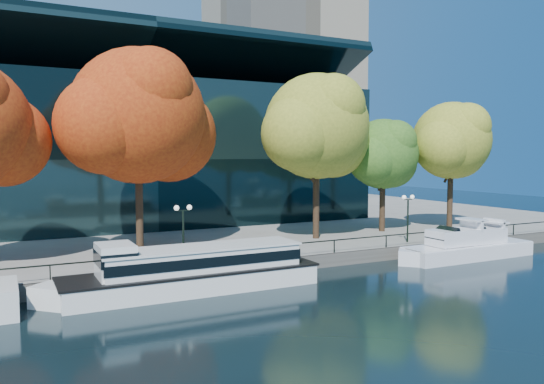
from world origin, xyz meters
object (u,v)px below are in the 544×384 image
tree_3 (319,129)px  tree_2 (141,119)px  tree_4 (384,156)px  cruiser_near (456,248)px  tour_boat (187,269)px  lamp_1 (183,220)px  lamp_2 (408,207)px  cruiser_far (481,245)px  tree_5 (453,142)px

tree_3 → tree_2: bearing=175.8°
tree_3 → tree_4: bearing=6.1°
cruiser_near → tree_2: tree_2 is taller
tour_boat → tree_3: tree_3 is taller
lamp_1 → lamp_2: size_ratio=1.00×
cruiser_far → tree_2: bearing=157.8°
tree_3 → lamp_1: 16.52m
tree_2 → tree_3: size_ratio=1.07×
cruiser_near → tree_4: bearing=85.5°
tree_3 → tree_5: tree_3 is taller
cruiser_near → cruiser_far: size_ratio=1.18×
tree_4 → lamp_2: size_ratio=2.70×
cruiser_near → cruiser_far: (2.79, -0.08, -0.02)m
tour_boat → tree_5: 32.81m
tree_2 → lamp_1: 9.70m
tour_boat → tree_3: 19.76m
tree_3 → lamp_1: (-14.13, -5.28, -6.75)m
cruiser_far → tree_2: 29.26m
lamp_2 → lamp_1: bearing=180.0°
tree_3 → lamp_1: size_ratio=3.61×
tour_boat → tree_4: size_ratio=1.59×
cruiser_far → tree_4: tree_4 is taller
tree_2 → tree_3: 15.42m
lamp_1 → lamp_2: 19.78m
tree_3 → lamp_2: size_ratio=3.61×
tree_5 → lamp_1: 30.67m
cruiser_far → lamp_2: 6.63m
cruiser_near → lamp_2: size_ratio=2.79×
tree_5 → lamp_1: size_ratio=3.16×
tour_boat → tree_5: size_ratio=1.36×
tree_2 → lamp_1: size_ratio=3.87×
cruiser_far → lamp_2: size_ratio=2.37×
cruiser_near → tree_4: size_ratio=1.03×
cruiser_near → tree_4: tree_4 is taller
tree_5 → lamp_2: 12.45m
lamp_1 → lamp_2: (19.78, 0.00, 0.00)m
cruiser_near → cruiser_far: bearing=-1.6°
tree_3 → tree_4: size_ratio=1.34×
tree_3 → cruiser_near: bearing=-51.8°
tree_4 → tree_5: tree_5 is taller
tour_boat → tree_2: 13.93m
cruiser_far → tree_5: (5.60, 8.78, 8.70)m
cruiser_far → tree_5: tree_5 is taller
cruiser_near → lamp_2: 5.16m
cruiser_near → tree_4: 12.47m
tour_boat → tree_5: tree_5 is taller
tree_2 → lamp_1: tree_2 is taller
cruiser_far → tree_4: (-1.99, 10.12, 7.37)m
tree_3 → tree_5: bearing=-1.8°
tree_4 → tree_2: bearing=179.3°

